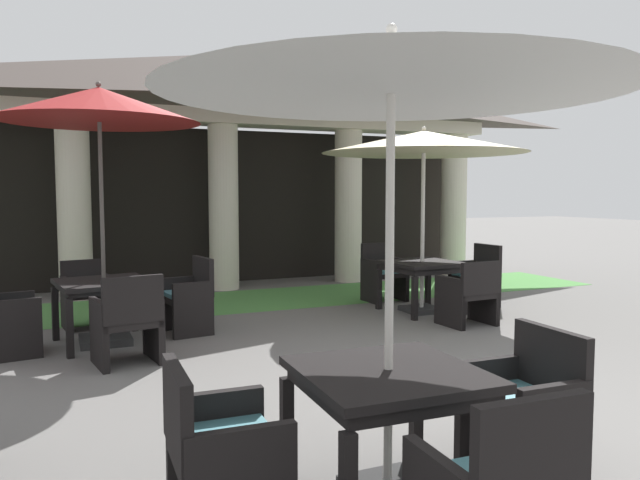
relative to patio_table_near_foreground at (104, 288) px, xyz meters
name	(u,v)px	position (x,y,z in m)	size (l,w,h in m)	color
ground_plane	(512,452)	(2.23, -4.13, -0.63)	(60.00, 60.00, 0.00)	slate
background_pavilion	(221,112)	(2.23, 3.38, 2.48)	(10.93, 2.89, 4.07)	beige
lawn_strip	(245,300)	(2.23, 2.00, -0.62)	(12.73, 1.94, 0.01)	#519347
patio_table_near_foreground	(104,288)	(0.00, 0.00, 0.00)	(1.11, 1.11, 0.72)	black
patio_umbrella_near_foreground	(99,108)	(0.00, 0.00, 2.00)	(2.20, 2.20, 2.92)	#2D2D2D
patio_chair_near_foreground_south	(128,323)	(0.15, -0.98, -0.21)	(0.68, 0.66, 0.91)	black
patio_chair_near_foreground_west	(7,319)	(-0.97, -0.15, -0.23)	(0.62, 0.66, 0.82)	black
patio_chair_near_foreground_east	(189,298)	(0.98, 0.15, -0.20)	(0.59, 0.66, 0.91)	black
patio_chair_near_foreground_north	(87,295)	(-0.15, 0.97, -0.22)	(0.62, 0.57, 0.84)	black
patio_table_mid_right	(422,268)	(4.30, 0.13, 0.00)	(1.01, 1.01, 0.72)	black
patio_umbrella_mid_right	(424,143)	(4.30, 0.13, 1.76)	(2.88, 2.88, 2.63)	#2D2D2D
patio_chair_mid_right_south	(469,295)	(4.36, -0.88, -0.23)	(0.66, 0.59, 0.84)	black
patio_chair_mid_right_north	(383,274)	(4.23, 1.13, -0.20)	(0.63, 0.53, 0.90)	black
patio_chair_mid_right_east	(476,278)	(5.30, 0.19, -0.21)	(0.58, 0.60, 0.92)	black
patio_table_far_back	(388,387)	(1.17, -4.36, 0.02)	(0.98, 0.98, 0.75)	black
patio_umbrella_far_back	(391,69)	(1.17, -4.36, 1.73)	(2.51, 2.51, 2.59)	#2D2D2D
patio_chair_far_back_west	(220,455)	(0.23, -4.33, -0.22)	(0.55, 0.63, 0.87)	black
patio_chair_far_back_east	(525,406)	(2.10, -4.39, -0.22)	(0.53, 0.65, 0.88)	black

